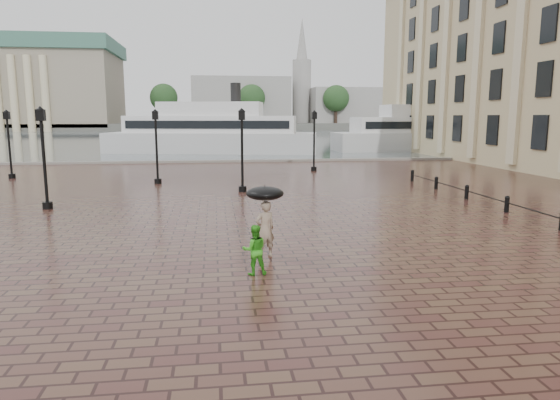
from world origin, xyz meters
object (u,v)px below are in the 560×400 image
adult_pedestrian (265,229)px  child_pedestrian (255,250)px  street_lamps (162,146)px  ferry_far (428,132)px  ferry_near (212,132)px

adult_pedestrian → child_pedestrian: size_ratio=1.27×
child_pedestrian → street_lamps: bearing=-81.2°
street_lamps → adult_pedestrian: 17.36m
adult_pedestrian → ferry_far: 49.98m
adult_pedestrian → ferry_near: ferry_near is taller
child_pedestrian → ferry_near: 44.72m
child_pedestrian → ferry_far: ferry_far is taller
adult_pedestrian → ferry_far: (24.18, 43.71, 1.40)m
street_lamps → ferry_far: bearing=43.3°
ferry_near → street_lamps: bearing=-84.3°
adult_pedestrian → ferry_far: bearing=-140.8°
street_lamps → child_pedestrian: bearing=-77.4°
ferry_far → adult_pedestrian: bearing=-120.4°
street_lamps → adult_pedestrian: (4.53, -16.69, -1.48)m
adult_pedestrian → ferry_near: 43.15m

